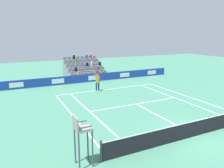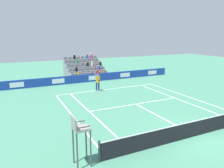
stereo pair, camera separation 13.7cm
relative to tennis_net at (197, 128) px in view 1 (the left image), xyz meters
The scene contains 15 objects.
ground_plane 0.49m from the tennis_net, ahead, with size 80.00×80.00×0.00m, color #47896B.
line_baseline 11.90m from the tennis_net, 90.00° to the right, with size 10.97×0.10×0.01m, color white.
line_service 6.42m from the tennis_net, 90.00° to the right, with size 8.23×0.10×0.01m, color white.
line_centre_service 3.24m from the tennis_net, 90.00° to the right, with size 0.10×6.40×0.01m, color white.
line_singles_sideline_left 7.25m from the tennis_net, 55.31° to the right, with size 0.10×11.89×0.01m, color white.
line_singles_sideline_right 7.25m from the tennis_net, 124.69° to the right, with size 0.10×11.89×0.01m, color white.
line_doubles_sideline_left 8.10m from the tennis_net, 47.30° to the right, with size 0.10×11.89×0.01m, color white.
line_doubles_sideline_right 8.10m from the tennis_net, 132.70° to the right, with size 0.10×11.89×0.01m, color white.
line_centre_mark 11.80m from the tennis_net, 90.00° to the right, with size 0.10×0.20×0.01m, color white.
sponsor_barrier 16.18m from the tennis_net, 90.00° to the right, with size 21.72×0.22×0.95m.
tennis_net is the anchor object (origin of this frame).
tennis_player 11.73m from the tennis_net, 83.50° to the right, with size 0.53×0.37×2.85m.
umpire_chair 6.84m from the tennis_net, ahead, with size 0.70×0.70×2.34m.
stadium_stand 19.75m from the tennis_net, 90.02° to the right, with size 4.96×4.75×3.04m.
loose_tennis_ball 2.43m from the tennis_net, 92.69° to the right, with size 0.07×0.07×0.07m, color #D1E533.
Camera 1 is at (9.31, 8.02, 5.67)m, focal length 34.46 mm.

